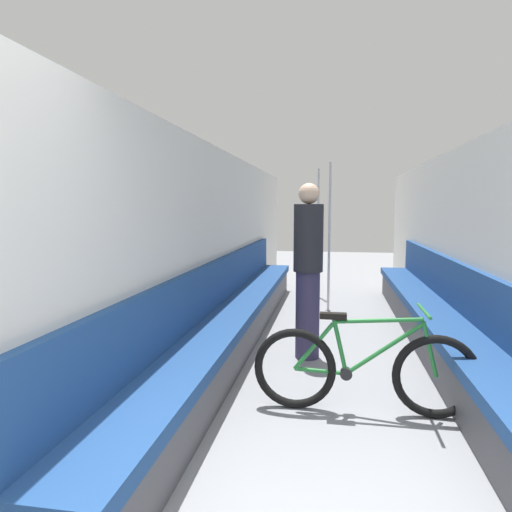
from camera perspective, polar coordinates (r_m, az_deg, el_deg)
name	(u,v)px	position (r m, az deg, el deg)	size (l,w,h in m)	color
wall_left	(213,246)	(5.24, -5.37, 1.28)	(0.10, 11.17, 2.23)	silver
wall_right	(470,250)	(5.25, 25.16, 0.74)	(0.10, 11.17, 2.23)	silver
bench_seat_row_left	(234,318)	(5.18, -2.76, -7.75)	(0.50, 7.04, 0.97)	#4C4C51
bench_seat_row_right	(442,327)	(5.20, 22.26, -8.17)	(0.50, 7.04, 0.97)	#4C4C51
bicycle	(363,370)	(3.62, 13.28, -13.71)	(1.67, 0.46, 0.82)	black
grab_pole_near	(329,240)	(6.85, 9.14, 2.04)	(0.08, 0.08, 2.21)	gray
grab_pole_far	(318,235)	(7.97, 7.74, 2.63)	(0.08, 0.08, 2.21)	gray
passenger_standing	(308,269)	(4.68, 6.52, -1.57)	(0.30, 0.30, 1.79)	#332D4C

